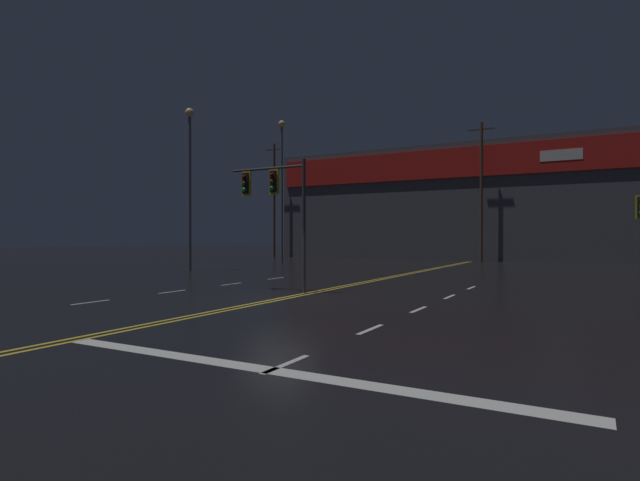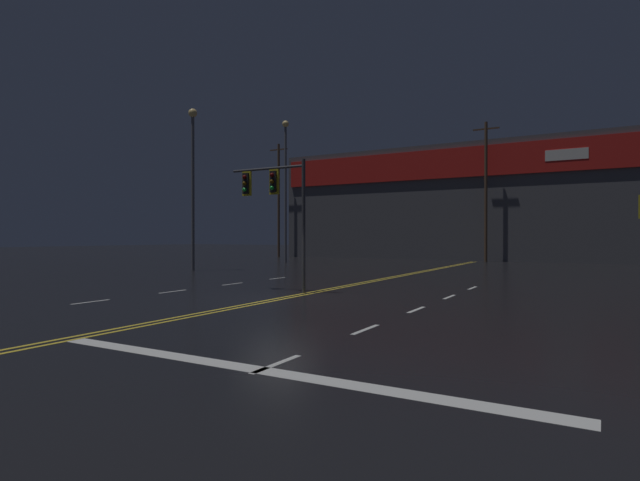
# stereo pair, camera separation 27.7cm
# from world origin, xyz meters

# --- Properties ---
(ground_plane) EXTENTS (200.00, 200.00, 0.00)m
(ground_plane) POSITION_xyz_m (0.00, 0.00, 0.00)
(ground_plane) COLOR black
(road_markings) EXTENTS (14.70, 60.00, 0.01)m
(road_markings) POSITION_xyz_m (0.95, -1.46, 0.00)
(road_markings) COLOR gold
(road_markings) RESTS_ON ground
(traffic_signal_median) EXTENTS (3.45, 0.36, 5.10)m
(traffic_signal_median) POSITION_xyz_m (-1.60, 2.03, 3.85)
(traffic_signal_median) COLOR #38383D
(traffic_signal_median) RESTS_ON ground
(streetlight_near_left) EXTENTS (0.56, 0.56, 11.94)m
(streetlight_near_left) POSITION_xyz_m (-13.56, 20.93, 7.38)
(streetlight_near_left) COLOR #59595E
(streetlight_near_left) RESTS_ON ground
(streetlight_near_right) EXTENTS (0.56, 0.56, 10.36)m
(streetlight_near_right) POSITION_xyz_m (-13.15, 9.61, 6.53)
(streetlight_near_right) COLOR #59595E
(streetlight_near_right) RESTS_ON ground
(building_backdrop) EXTENTS (40.36, 10.23, 10.79)m
(building_backdrop) POSITION_xyz_m (0.00, 36.51, 5.41)
(building_backdrop) COLOR #4C4C51
(building_backdrop) RESTS_ON ground
(utility_pole_row) EXTENTS (43.59, 0.26, 12.16)m
(utility_pole_row) POSITION_xyz_m (-1.39, 30.35, 5.86)
(utility_pole_row) COLOR #4C3828
(utility_pole_row) RESTS_ON ground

